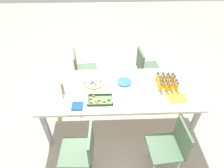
{
  "coord_description": "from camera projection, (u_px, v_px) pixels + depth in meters",
  "views": [
    {
      "loc": [
        0.18,
        2.06,
        2.61
      ],
      "look_at": [
        0.11,
        -0.08,
        0.75
      ],
      "focal_mm": 30.81,
      "sensor_mm": 36.0,
      "label": 1
    }
  ],
  "objects": [
    {
      "name": "ground_plane",
      "position": [
        118.0,
        120.0,
        3.27
      ],
      "size": [
        12.0,
        12.0,
        0.0
      ],
      "primitive_type": "plane",
      "color": "#B2A899"
    },
    {
      "name": "party_table",
      "position": [
        119.0,
        92.0,
        2.83
      ],
      "size": [
        2.26,
        0.94,
        0.73
      ],
      "color": "silver",
      "rests_on": "ground_plane"
    },
    {
      "name": "chair_near_right",
      "position": [
        83.0,
        68.0,
        3.55
      ],
      "size": [
        0.45,
        0.45,
        0.83
      ],
      "rotation": [
        0.0,
        0.0,
        1.7
      ],
      "color": "#4C6B4C",
      "rests_on": "ground_plane"
    },
    {
      "name": "chair_near_left",
      "position": [
        146.0,
        66.0,
        3.59
      ],
      "size": [
        0.45,
        0.45,
        0.83
      ],
      "rotation": [
        0.0,
        0.0,
        1.69
      ],
      "color": "#4C6B4C",
      "rests_on": "ground_plane"
    },
    {
      "name": "chair_far_right",
      "position": [
        82.0,
        150.0,
        2.31
      ],
      "size": [
        0.42,
        0.42,
        0.83
      ],
      "rotation": [
        0.0,
        0.0,
        -1.61
      ],
      "color": "#4C6B4C",
      "rests_on": "ground_plane"
    },
    {
      "name": "chair_far_left",
      "position": [
        170.0,
        145.0,
        2.35
      ],
      "size": [
        0.43,
        0.43,
        0.83
      ],
      "rotation": [
        0.0,
        0.0,
        -1.49
      ],
      "color": "#4C6B4C",
      "rests_on": "ground_plane"
    },
    {
      "name": "juice_bottle_0",
      "position": [
        172.0,
        77.0,
        2.9
      ],
      "size": [
        0.06,
        0.06,
        0.13
      ],
      "color": "#F9AB14",
      "rests_on": "party_table"
    },
    {
      "name": "juice_bottle_1",
      "position": [
        168.0,
        77.0,
        2.9
      ],
      "size": [
        0.06,
        0.06,
        0.13
      ],
      "color": "#FAAB14",
      "rests_on": "party_table"
    },
    {
      "name": "juice_bottle_2",
      "position": [
        163.0,
        77.0,
        2.9
      ],
      "size": [
        0.06,
        0.06,
        0.14
      ],
      "color": "#F9AB14",
      "rests_on": "party_table"
    },
    {
      "name": "juice_bottle_3",
      "position": [
        157.0,
        77.0,
        2.89
      ],
      "size": [
        0.06,
        0.06,
        0.15
      ],
      "color": "#FBAE14",
      "rests_on": "party_table"
    },
    {
      "name": "juice_bottle_4",
      "position": [
        173.0,
        80.0,
        2.84
      ],
      "size": [
        0.06,
        0.06,
        0.15
      ],
      "color": "#F9AB14",
      "rests_on": "party_table"
    },
    {
      "name": "juice_bottle_5",
      "position": [
        169.0,
        80.0,
        2.85
      ],
      "size": [
        0.05,
        0.05,
        0.14
      ],
      "color": "#F9AC14",
      "rests_on": "party_table"
    },
    {
      "name": "juice_bottle_6",
      "position": [
        163.0,
        80.0,
        2.84
      ],
      "size": [
        0.05,
        0.05,
        0.15
      ],
      "color": "#FBAD14",
      "rests_on": "party_table"
    },
    {
      "name": "juice_bottle_7",
      "position": [
        159.0,
        80.0,
        2.84
      ],
      "size": [
        0.05,
        0.05,
        0.14
      ],
      "color": "#F9AF14",
      "rests_on": "party_table"
    },
    {
      "name": "juice_bottle_8",
      "position": [
        175.0,
        83.0,
        2.79
      ],
      "size": [
        0.06,
        0.06,
        0.13
      ],
      "color": "#FAB014",
      "rests_on": "party_table"
    },
    {
      "name": "juice_bottle_9",
      "position": [
        170.0,
        83.0,
        2.79
      ],
      "size": [
        0.06,
        0.06,
        0.14
      ],
      "color": "#FAAD14",
      "rests_on": "party_table"
    },
    {
      "name": "juice_bottle_10",
      "position": [
        165.0,
        83.0,
        2.79
      ],
      "size": [
        0.06,
        0.06,
        0.14
      ],
      "color": "#FAAD14",
      "rests_on": "party_table"
    },
    {
      "name": "juice_bottle_11",
      "position": [
        159.0,
        83.0,
        2.78
      ],
      "size": [
        0.05,
        0.05,
        0.15
      ],
      "color": "#F9AC14",
      "rests_on": "party_table"
    },
    {
      "name": "juice_bottle_12",
      "position": [
        177.0,
        87.0,
        2.73
      ],
      "size": [
        0.05,
        0.05,
        0.14
      ],
      "color": "#F8AE14",
      "rests_on": "party_table"
    },
    {
      "name": "juice_bottle_13",
      "position": [
        171.0,
        87.0,
        2.73
      ],
      "size": [
        0.06,
        0.06,
        0.13
      ],
      "color": "#F9AE14",
      "rests_on": "party_table"
    },
    {
      "name": "juice_bottle_14",
      "position": [
        167.0,
        87.0,
        2.72
      ],
      "size": [
        0.05,
        0.05,
        0.14
      ],
      "color": "#F8AD14",
      "rests_on": "party_table"
    },
    {
      "name": "juice_bottle_15",
      "position": [
        161.0,
        87.0,
        2.72
      ],
      "size": [
        0.06,
        0.06,
        0.13
      ],
      "color": "#F8AC14",
      "rests_on": "party_table"
    },
    {
      "name": "fruit_pizza",
      "position": [
        94.0,
        82.0,
        2.89
      ],
      "size": [
        0.32,
        0.32,
        0.05
      ],
      "color": "tan",
      "rests_on": "party_table"
    },
    {
      "name": "snack_tray",
      "position": [
        100.0,
        100.0,
        2.61
      ],
      "size": [
        0.34,
        0.2,
        0.04
      ],
      "color": "#477238",
      "rests_on": "party_table"
    },
    {
      "name": "plate_stack",
      "position": [
        124.0,
        82.0,
        2.89
      ],
      "size": [
        0.22,
        0.22,
        0.02
      ],
      "color": "blue",
      "rests_on": "party_table"
    },
    {
      "name": "napkin_stack",
      "position": [
        77.0,
        106.0,
        2.53
      ],
      "size": [
        0.15,
        0.15,
        0.02
      ],
      "primitive_type": "cube",
      "color": "#194CA5",
      "rests_on": "party_table"
    },
    {
      "name": "cardboard_tube",
      "position": [
        63.0,
        88.0,
        2.67
      ],
      "size": [
        0.04,
        0.04,
        0.17
      ],
      "primitive_type": "cylinder",
      "color": "#9E7A56",
      "rests_on": "party_table"
    },
    {
      "name": "paper_folder",
      "position": [
        176.0,
        98.0,
        2.65
      ],
      "size": [
        0.28,
        0.23,
        0.01
      ],
      "primitive_type": "cube",
      "rotation": [
        0.0,
        0.0,
        0.13
      ],
      "color": "yellow",
      "rests_on": "party_table"
    }
  ]
}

